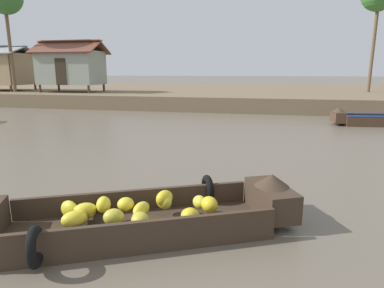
# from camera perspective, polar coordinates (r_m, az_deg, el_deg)

# --- Properties ---
(ground_plane) EXTENTS (300.00, 300.00, 0.00)m
(ground_plane) POSITION_cam_1_polar(r_m,az_deg,el_deg) (9.88, -0.75, -1.41)
(ground_plane) COLOR #665B4C
(riverbank_strip) EXTENTS (160.00, 20.00, 0.88)m
(riverbank_strip) POSITION_cam_1_polar(r_m,az_deg,el_deg) (28.91, 7.89, 8.61)
(riverbank_strip) COLOR #756047
(riverbank_strip) RESTS_ON ground
(banana_boat) EXTENTS (4.81, 3.00, 0.77)m
(banana_boat) POSITION_cam_1_polar(r_m,az_deg,el_deg) (5.08, -9.44, -12.26)
(banana_boat) COLOR #3D2D21
(banana_boat) RESTS_ON ground
(fishing_skiff_distant) EXTENTS (4.21, 1.36, 0.79)m
(fishing_skiff_distant) POSITION_cam_1_polar(r_m,az_deg,el_deg) (16.90, 29.85, 3.74)
(fishing_skiff_distant) COLOR #473323
(fishing_skiff_distant) RESTS_ON ground
(stilt_house_mid_left) EXTENTS (4.89, 3.12, 3.64)m
(stilt_house_mid_left) POSITION_cam_1_polar(r_m,az_deg,el_deg) (25.83, -20.25, 12.48)
(stilt_house_mid_left) COLOR #4C3826
(stilt_house_mid_left) RESTS_ON riverbank_strip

